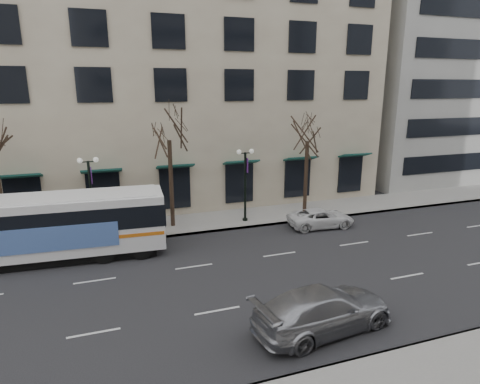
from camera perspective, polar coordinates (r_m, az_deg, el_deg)
name	(u,v)px	position (r m, az deg, el deg)	size (l,w,h in m)	color
ground	(204,286)	(19.88, -5.10, -13.21)	(160.00, 160.00, 0.00)	black
sidewalk_far	(241,218)	(29.12, 0.20, -3.71)	(80.00, 4.00, 0.15)	gray
building_hotel	(120,54)	(38.25, -16.64, 18.23)	(40.00, 20.00, 24.00)	tan
building_office	(438,9)	(53.07, 26.30, 22.25)	(25.00, 20.00, 35.00)	#999993
tree_far_mid	(169,125)	(26.32, -10.13, 9.31)	(3.60, 3.60, 8.55)	black
tree_far_right	(308,128)	(29.60, 9.64, 8.98)	(3.60, 3.60, 8.06)	black
lamp_post_left	(91,194)	(26.11, -20.39, -0.28)	(1.22, 0.45, 5.21)	black
lamp_post_right	(245,182)	(27.61, 0.76, 1.45)	(1.22, 0.45, 5.21)	black
city_bus	(41,226)	(24.30, -26.48, -4.40)	(13.48, 3.71, 3.62)	white
silver_car	(324,309)	(16.70, 11.80, -16.02)	(2.38, 5.87, 1.70)	#9EA0A6
white_pickup	(321,218)	(27.94, 11.43, -3.63)	(2.08, 4.51, 1.25)	white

